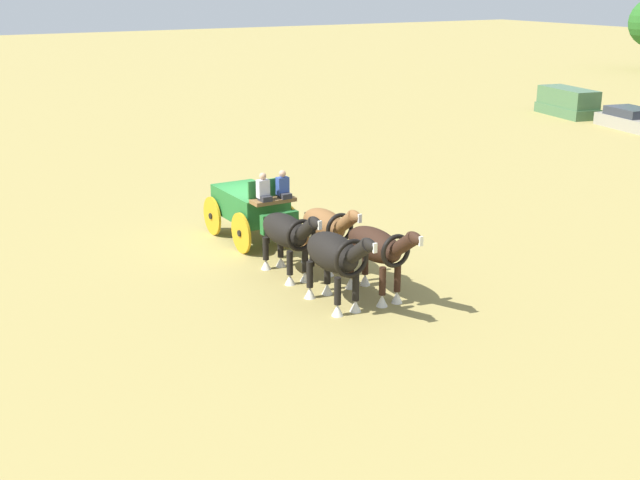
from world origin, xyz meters
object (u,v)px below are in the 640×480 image
Objects in this scene: parked_vehicle_a at (568,102)px; draft_horse_lead_near at (377,248)px; draft_horse_lead_off at (335,256)px; draft_horse_rear_off at (287,233)px; parked_vehicle_b at (631,120)px; draft_horse_rear_near at (327,227)px; show_wagon at (252,206)px.

draft_horse_lead_near is at bearing -54.57° from parked_vehicle_a.
draft_horse_lead_off is at bearing -90.31° from draft_horse_lead_near.
draft_horse_lead_off is at bearing 0.56° from draft_horse_rear_off.
draft_horse_lead_near is 1.05× the size of draft_horse_lead_off.
parked_vehicle_a is 5.17m from parked_vehicle_b.
draft_horse_lead_off reaches higher than parked_vehicle_a.
draft_horse_rear_near is at bearing -58.38° from parked_vehicle_a.
draft_horse_rear_off is at bearing -67.60° from parked_vehicle_b.
draft_horse_lead_near is (2.60, 0.03, 0.09)m from draft_horse_rear_near.
draft_horse_rear_off is 2.59m from draft_horse_lead_off.
parked_vehicle_b is at bearing -3.47° from parked_vehicle_a.
draft_horse_lead_near is 0.69× the size of parked_vehicle_a.
parked_vehicle_b is (5.15, -0.31, -0.31)m from parked_vehicle_a.
parked_vehicle_b is at bearing 106.29° from show_wagon.
show_wagon is at bearing -169.13° from draft_horse_rear_near.
show_wagon is 6.21m from draft_horse_lead_near.
draft_horse_lead_near is at bearing 6.58° from show_wagon.
parked_vehicle_a is at bearing 124.17° from draft_horse_lead_off.
draft_horse_lead_off is at bearing -55.83° from parked_vehicle_a.
show_wagon reaches higher than draft_horse_rear_off.
show_wagon is 1.82× the size of draft_horse_rear_off.
draft_horse_rear_near is at bearing 10.87° from show_wagon.
draft_horse_lead_near reaches higher than parked_vehicle_b.
draft_horse_lead_off is at bearing -5.47° from show_wagon.
draft_horse_rear_near is 2.60m from draft_horse_lead_near.
draft_horse_lead_near reaches higher than draft_horse_rear_off.
show_wagon is 28.83m from parked_vehicle_b.
draft_horse_rear_near is at bearing -66.64° from parked_vehicle_b.
draft_horse_lead_off is 0.66× the size of parked_vehicle_a.
show_wagon is at bearing -73.71° from parked_vehicle_b.
show_wagon reaches higher than draft_horse_lead_near.
draft_horse_lead_near is at bearing -62.14° from parked_vehicle_b.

